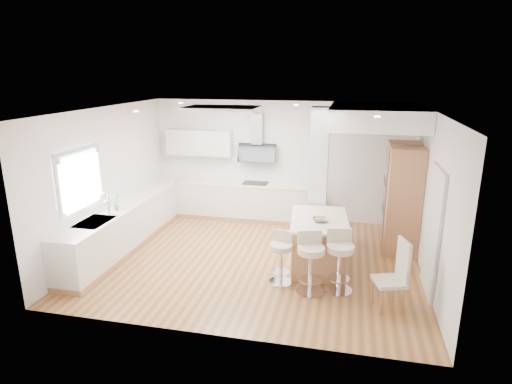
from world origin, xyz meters
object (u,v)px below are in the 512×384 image
(peninsula, at_px, (318,242))
(bar_stool_a, at_px, (281,255))
(bar_stool_b, at_px, (310,260))
(bar_stool_c, at_px, (340,258))
(dining_chair, at_px, (396,273))

(peninsula, bearing_deg, bar_stool_a, -130.03)
(peninsula, height_order, bar_stool_b, bar_stool_b)
(peninsula, distance_m, bar_stool_c, 0.96)
(bar_stool_a, height_order, bar_stool_c, bar_stool_c)
(bar_stool_c, relative_size, dining_chair, 0.94)
(bar_stool_c, xyz_separation_m, dining_chair, (0.83, -0.36, 0.01))
(peninsula, height_order, bar_stool_a, peninsula)
(peninsula, distance_m, dining_chair, 1.74)
(peninsula, distance_m, bar_stool_b, 1.02)
(peninsula, relative_size, bar_stool_c, 1.55)
(bar_stool_a, height_order, bar_stool_b, bar_stool_b)
(bar_stool_b, bearing_deg, dining_chair, -25.18)
(bar_stool_c, bearing_deg, bar_stool_a, 165.35)
(bar_stool_a, bearing_deg, dining_chair, -3.32)
(bar_stool_b, relative_size, dining_chair, 0.92)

